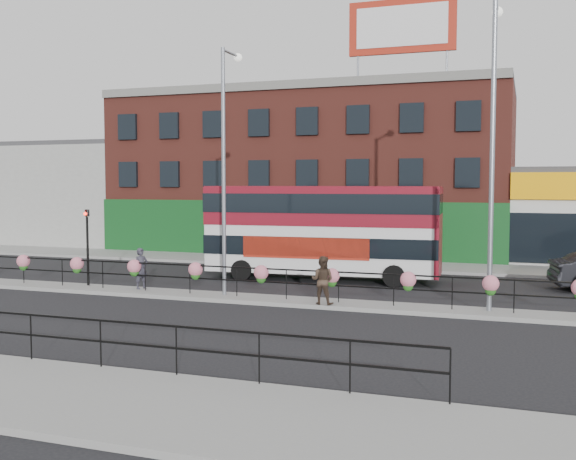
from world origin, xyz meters
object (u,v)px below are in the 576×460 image
(double_decker_bus, at_px, (323,223))
(lamp_column_west, at_px, (226,149))
(pedestrian_a, at_px, (141,268))
(pedestrian_b, at_px, (322,280))
(lamp_column_east, at_px, (493,127))

(double_decker_bus, height_order, lamp_column_west, lamp_column_west)
(double_decker_bus, distance_m, lamp_column_west, 6.87)
(double_decker_bus, distance_m, pedestrian_a, 8.46)
(double_decker_bus, height_order, pedestrian_b, double_decker_bus)
(double_decker_bus, height_order, lamp_column_east, lamp_column_east)
(pedestrian_a, height_order, lamp_column_west, lamp_column_west)
(pedestrian_b, relative_size, lamp_column_west, 0.18)
(double_decker_bus, bearing_deg, lamp_column_west, -110.55)
(pedestrian_b, distance_m, lamp_column_west, 6.34)
(pedestrian_a, bearing_deg, double_decker_bus, -22.24)
(pedestrian_b, xyz_separation_m, lamp_column_east, (5.65, 1.01, 5.33))
(pedestrian_a, xyz_separation_m, lamp_column_west, (3.82, 0.01, 4.75))
(pedestrian_b, xyz_separation_m, lamp_column_west, (-4.14, 0.92, 4.72))
(pedestrian_a, height_order, pedestrian_b, pedestrian_b)
(double_decker_bus, xyz_separation_m, pedestrian_a, (-5.97, -5.76, -1.66))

